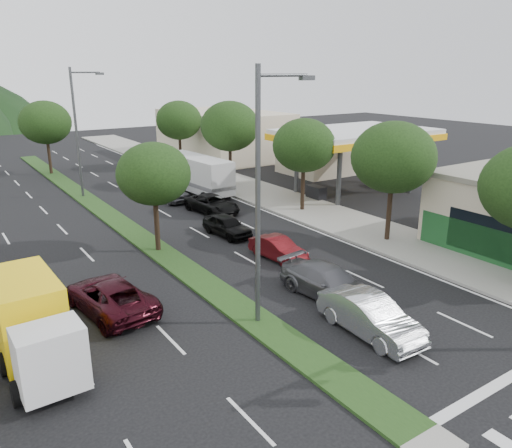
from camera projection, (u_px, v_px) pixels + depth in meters
ground at (419, 438)px, 13.84m from camera, size 160.00×160.00×0.00m
sidewalk_right at (268, 195)px, 40.29m from camera, size 5.00×90.00×0.15m
median at (103, 211)px, 36.02m from camera, size 1.60×56.00×0.12m
gas_canopy at (356, 137)px, 40.03m from camera, size 12.20×8.20×5.25m
bldg_right_far at (223, 134)px, 58.34m from camera, size 10.00×16.00×5.20m
tree_r_b at (393, 157)px, 28.25m from camera, size 4.80×4.80×6.94m
tree_r_c at (304, 146)px, 34.68m from camera, size 4.40×4.40×6.48m
tree_r_d at (230, 126)px, 42.48m from camera, size 5.00×5.00×7.17m
tree_r_e at (179, 120)px, 50.50m from camera, size 4.60×4.60×6.71m
tree_med_near at (154, 174)px, 26.80m from camera, size 4.00×4.00×6.02m
tree_med_far at (45, 123)px, 47.24m from camera, size 4.80×4.80×6.94m
streetlight_near at (262, 187)px, 18.64m from camera, size 2.60×0.25×10.00m
streetlight_mid at (79, 127)px, 38.46m from camera, size 2.60×0.25×10.00m
sedan_silver at (370, 316)px, 19.11m from camera, size 1.76×4.66×1.52m
suv_maroon at (110, 296)px, 20.89m from camera, size 3.01×5.43×1.44m
car_queue_a at (227, 225)px, 30.61m from camera, size 1.83×3.88×1.28m
car_queue_b at (328, 282)px, 22.29m from camera, size 2.56×5.12×1.43m
car_queue_c at (278, 249)px, 26.78m from camera, size 1.61×3.75×1.20m
car_queue_d at (212, 204)px, 35.51m from camera, size 2.71×4.84×1.28m
car_queue_e at (168, 191)px, 38.82m from camera, size 2.28×4.60×1.51m
box_truck at (31, 326)px, 17.11m from camera, size 2.46×5.99×2.92m
motorhome at (196, 174)px, 40.85m from camera, size 2.99×8.09×3.05m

